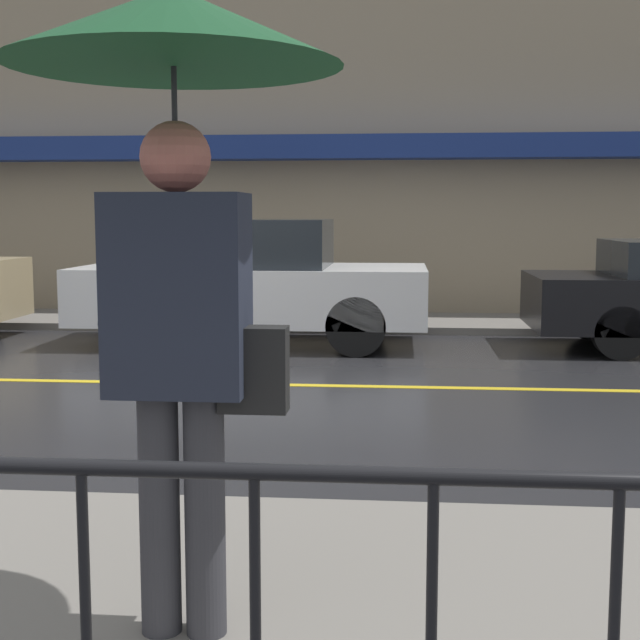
# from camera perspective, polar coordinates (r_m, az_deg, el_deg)

# --- Properties ---
(ground_plane) EXTENTS (80.00, 80.00, 0.00)m
(ground_plane) POSITION_cam_1_polar(r_m,az_deg,el_deg) (8.66, -9.02, -4.02)
(ground_plane) COLOR #262628
(sidewalk_far) EXTENTS (28.00, 1.85, 0.10)m
(sidewalk_far) POSITION_cam_1_polar(r_m,az_deg,el_deg) (13.08, -4.11, -0.07)
(sidewalk_far) COLOR slate
(sidewalk_far) RESTS_ON ground_plane
(lane_marking) EXTENTS (25.20, 0.12, 0.01)m
(lane_marking) POSITION_cam_1_polar(r_m,az_deg,el_deg) (8.66, -9.02, -3.99)
(lane_marking) COLOR gold
(lane_marking) RESTS_ON ground_plane
(building_storefront) EXTENTS (28.00, 0.85, 6.86)m
(building_storefront) POSITION_cam_1_polar(r_m,az_deg,el_deg) (14.14, -3.52, 14.01)
(building_storefront) COLOR gray
(building_storefront) RESTS_ON ground_plane
(pedestrian) EXTENTS (1.16, 1.16, 2.27)m
(pedestrian) POSITION_cam_1_polar(r_m,az_deg,el_deg) (3.14, -9.19, 12.08)
(pedestrian) COLOR #333338
(pedestrian) RESTS_ON sidewalk_near
(car_white) EXTENTS (4.26, 1.84, 1.55)m
(car_white) POSITION_cam_1_polar(r_m,az_deg,el_deg) (11.04, -4.57, 2.49)
(car_white) COLOR silver
(car_white) RESTS_ON ground_plane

